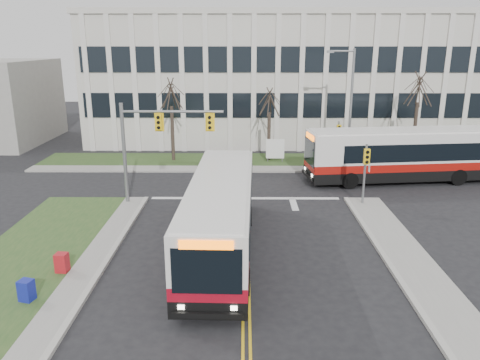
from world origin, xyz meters
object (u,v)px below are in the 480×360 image
newspaper_box_red (62,264)px  directory_sign (275,149)px  newspaper_box_blue (27,292)px  bus_main (221,217)px  bus_cross (404,156)px  streetlight (349,102)px

newspaper_box_red → directory_sign: bearing=67.6°
newspaper_box_blue → newspaper_box_red: bearing=93.5°
directory_sign → newspaper_box_red: size_ratio=2.11×
directory_sign → newspaper_box_blue: (-10.86, -21.92, -0.70)m
directory_sign → bus_main: (-3.67, -17.13, 0.54)m
bus_main → newspaper_box_blue: 8.73m
newspaper_box_blue → newspaper_box_red: size_ratio=1.00×
directory_sign → bus_cross: bus_cross is taller
bus_main → bus_cross: bearing=45.0°
directory_sign → bus_main: bus_main is taller
directory_sign → bus_cross: 10.31m
newspaper_box_red → streetlight: bearing=54.5°
newspaper_box_red → newspaper_box_blue: bearing=-95.9°
directory_sign → newspaper_box_red: bearing=-117.9°
streetlight → bus_main: streetlight is taller
bus_main → bus_cross: 17.20m
bus_cross → newspaper_box_blue: (-19.68, -16.63, -1.36)m
streetlight → newspaper_box_red: 24.69m
bus_cross → newspaper_box_blue: bearing=-56.4°
newspaper_box_blue → newspaper_box_red: same height
streetlight → bus_main: bearing=-120.2°
bus_main → newspaper_box_red: 7.26m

